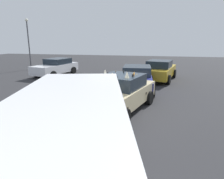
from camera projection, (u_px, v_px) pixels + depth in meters
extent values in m
plane|color=#2D2D30|center=(119.00, 110.00, 8.77)|extent=(60.00, 60.00, 0.00)
cube|color=beige|center=(119.00, 96.00, 8.62)|extent=(4.78, 3.01, 0.71)
cube|color=#1E2833|center=(121.00, 81.00, 8.65)|extent=(2.28, 2.15, 0.54)
cylinder|color=black|center=(125.00, 117.00, 7.08)|extent=(0.67, 0.39, 0.63)
cylinder|color=black|center=(82.00, 109.00, 7.96)|extent=(0.67, 0.39, 0.63)
cylinder|color=black|center=(149.00, 98.00, 9.43)|extent=(0.67, 0.39, 0.63)
cylinder|color=black|center=(115.00, 93.00, 10.30)|extent=(0.67, 0.39, 0.63)
ellipsoid|color=black|center=(83.00, 100.00, 7.90)|extent=(0.14, 0.06, 0.13)
ellipsoid|color=black|center=(151.00, 93.00, 9.63)|extent=(0.15, 0.06, 0.14)
ellipsoid|color=black|center=(148.00, 96.00, 9.23)|extent=(0.11, 0.05, 0.09)
ellipsoid|color=black|center=(146.00, 93.00, 8.97)|extent=(0.15, 0.06, 0.11)
ellipsoid|color=black|center=(116.00, 89.00, 10.32)|extent=(0.14, 0.06, 0.10)
ellipsoid|color=black|center=(83.00, 99.00, 7.93)|extent=(0.15, 0.06, 0.09)
ellipsoid|color=black|center=(128.00, 109.00, 7.26)|extent=(0.16, 0.06, 0.11)
cylinder|color=#A87A38|center=(112.00, 97.00, 6.97)|extent=(0.11, 0.11, 0.11)
cylinder|color=#A87A38|center=(115.00, 96.00, 7.27)|extent=(0.13, 0.13, 0.07)
cone|color=#A87A38|center=(104.00, 98.00, 7.03)|extent=(0.10, 0.10, 0.06)
cylinder|color=tan|center=(107.00, 96.00, 7.20)|extent=(0.06, 0.06, 0.08)
cylinder|color=#A87A38|center=(96.00, 98.00, 6.94)|extent=(0.11, 0.11, 0.11)
cylinder|color=#51381E|center=(114.00, 95.00, 7.24)|extent=(0.08, 0.08, 0.13)
cylinder|color=black|center=(133.00, 75.00, 8.20)|extent=(0.09, 0.09, 0.10)
cone|color=tan|center=(112.00, 73.00, 8.84)|extent=(0.06, 0.06, 0.06)
cone|color=#A87A38|center=(134.00, 72.00, 8.96)|extent=(0.08, 0.08, 0.10)
cone|color=#51381E|center=(116.00, 71.00, 9.43)|extent=(0.06, 0.06, 0.08)
cone|color=black|center=(117.00, 77.00, 7.86)|extent=(0.08, 0.08, 0.09)
cone|color=tan|center=(137.00, 74.00, 8.67)|extent=(0.06, 0.06, 0.06)
cylinder|color=black|center=(124.00, 72.00, 9.22)|extent=(0.09, 0.09, 0.09)
cylinder|color=tan|center=(127.00, 77.00, 7.87)|extent=(0.08, 0.08, 0.09)
cylinder|color=black|center=(107.00, 73.00, 8.62)|extent=(0.08, 0.08, 0.11)
cylinder|color=orange|center=(134.00, 74.00, 8.47)|extent=(0.09, 0.09, 0.10)
cone|color=beige|center=(127.00, 75.00, 7.88)|extent=(0.18, 0.18, 0.27)
cone|color=beige|center=(105.00, 73.00, 8.35)|extent=(0.18, 0.18, 0.27)
cube|color=silver|center=(66.00, 147.00, 3.49)|extent=(5.57, 3.22, 1.73)
cube|color=#1E2833|center=(79.00, 98.00, 5.18)|extent=(0.55, 1.74, 0.62)
cylinder|color=black|center=(40.00, 144.00, 5.18)|extent=(0.76, 0.41, 0.72)
cylinder|color=black|center=(119.00, 143.00, 5.24)|extent=(0.76, 0.41, 0.72)
cube|color=white|center=(55.00, 68.00, 17.02)|extent=(4.60, 2.60, 0.69)
cube|color=#1E2833|center=(58.00, 61.00, 17.20)|extent=(2.26, 1.96, 0.47)
cylinder|color=black|center=(53.00, 75.00, 15.56)|extent=(0.65, 0.35, 0.62)
cylinder|color=black|center=(36.00, 73.00, 16.27)|extent=(0.65, 0.35, 0.62)
cylinder|color=black|center=(73.00, 70.00, 17.92)|extent=(0.65, 0.35, 0.62)
cylinder|color=black|center=(58.00, 69.00, 18.64)|extent=(0.65, 0.35, 0.62)
cube|color=gold|center=(160.00, 72.00, 15.08)|extent=(4.60, 2.64, 0.69)
cube|color=#1E2833|center=(159.00, 64.00, 14.66)|extent=(2.18, 1.97, 0.53)
cylinder|color=black|center=(152.00, 72.00, 16.70)|extent=(0.70, 0.36, 0.67)
cylinder|color=black|center=(174.00, 74.00, 15.97)|extent=(0.70, 0.36, 0.67)
cylinder|color=black|center=(143.00, 78.00, 14.34)|extent=(0.70, 0.36, 0.67)
cylinder|color=black|center=(169.00, 80.00, 13.61)|extent=(0.70, 0.36, 0.67)
cube|color=navy|center=(137.00, 81.00, 12.02)|extent=(4.64, 2.08, 0.62)
cube|color=#1E2833|center=(137.00, 70.00, 12.19)|extent=(2.04, 1.75, 0.53)
cylinder|color=black|center=(153.00, 91.00, 10.62)|extent=(0.67, 0.27, 0.66)
cylinder|color=black|center=(119.00, 90.00, 10.87)|extent=(0.67, 0.27, 0.66)
cylinder|color=black|center=(151.00, 81.00, 13.31)|extent=(0.67, 0.27, 0.66)
cylinder|color=black|center=(124.00, 80.00, 13.56)|extent=(0.67, 0.27, 0.66)
cylinder|color=#4C4C51|center=(29.00, 46.00, 19.92)|extent=(0.12, 0.12, 4.71)
sphere|color=#EAE5C6|center=(26.00, 20.00, 19.31)|extent=(0.28, 0.28, 0.28)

